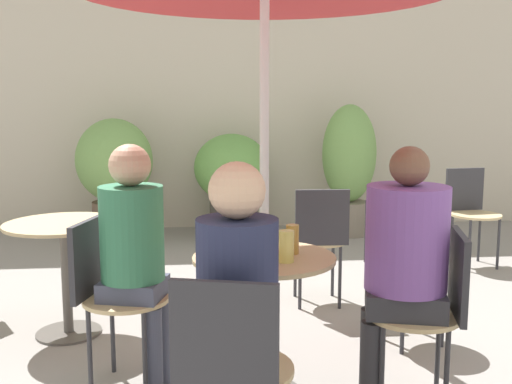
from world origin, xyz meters
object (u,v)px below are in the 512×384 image
object	(u,v)px
beer_glass_1	(244,235)
potted_plant_2	(349,165)
potted_plant_0	(115,170)
bistro_chair_2	(434,302)
beer_glass_3	(286,246)
bistro_chair_4	(470,206)
seated_person_0	(135,244)
bistro_chair_3	(398,258)
beer_glass_0	(292,239)
potted_plant_1	(232,176)
bistro_chair_0	(109,285)
seated_person_2	(402,257)
cafe_table_near	(264,294)
cafe_table_far	(65,251)
beer_glass_2	(241,242)
seated_person_1	(238,291)
bistro_chair_1	(231,362)
bistro_chair_6	(320,234)

from	to	relation	value
beer_glass_1	potted_plant_2	size ratio (longest dim) A/B	0.11
beer_glass_1	potted_plant_0	xyz separation A→B (m)	(-1.10, 3.48, -0.04)
bistro_chair_2	beer_glass_3	world-z (taller)	beer_glass_3
bistro_chair_4	seated_person_0	distance (m)	3.47
bistro_chair_3	beer_glass_0	size ratio (longest dim) A/B	6.05
potted_plant_2	potted_plant_1	bearing A→B (deg)	177.21
beer_glass_3	potted_plant_1	bearing A→B (deg)	90.55
bistro_chair_0	seated_person_2	xyz separation A→B (m)	(1.39, -0.37, 0.21)
seated_person_2	beer_glass_1	size ratio (longest dim) A/B	8.04
bistro_chair_4	potted_plant_1	bearing A→B (deg)	138.55
cafe_table_near	beer_glass_0	size ratio (longest dim) A/B	5.04
cafe_table_far	beer_glass_1	world-z (taller)	beer_glass_1
bistro_chair_2	beer_glass_0	bearing A→B (deg)	-96.03
seated_person_0	seated_person_2	distance (m)	1.29
potted_plant_0	seated_person_0	bearing A→B (deg)	-80.78
seated_person_0	potted_plant_2	xyz separation A→B (m)	(1.95, 3.43, 0.03)
bistro_chair_2	beer_glass_3	distance (m)	0.73
bistro_chair_4	potted_plant_1	size ratio (longest dim) A/B	0.77
beer_glass_0	beer_glass_2	xyz separation A→B (m)	(-0.26, -0.12, 0.02)
bistro_chair_4	bistro_chair_3	bearing A→B (deg)	-133.85
beer_glass_1	seated_person_1	bearing A→B (deg)	-96.15
bistro_chair_1	seated_person_0	size ratio (longest dim) A/B	0.69
bistro_chair_3	bistro_chair_2	bearing A→B (deg)	157.38
bistro_chair_6	beer_glass_3	xyz separation A→B (m)	(-0.44, -1.40, 0.26)
bistro_chair_2	bistro_chair_4	bearing A→B (deg)	166.60
seated_person_0	beer_glass_3	xyz separation A→B (m)	(0.71, -0.28, 0.04)
seated_person_1	beer_glass_2	size ratio (longest dim) A/B	6.88
cafe_table_near	bistro_chair_6	xyz separation A→B (m)	(0.53, 1.28, 0.00)
bistro_chair_0	beer_glass_3	bearing A→B (deg)	-95.57
cafe_table_far	bistro_chair_4	xyz separation A→B (m)	(3.24, 1.36, -0.01)
cafe_table_far	bistro_chair_3	distance (m)	2.02
bistro_chair_2	beer_glass_0	world-z (taller)	bistro_chair_2
bistro_chair_0	seated_person_1	world-z (taller)	seated_person_1
seated_person_1	potted_plant_0	size ratio (longest dim) A/B	0.96
cafe_table_near	potted_plant_2	size ratio (longest dim) A/B	0.50
seated_person_1	beer_glass_2	xyz separation A→B (m)	(0.05, 0.54, 0.06)
beer_glass_3	seated_person_1	bearing A→B (deg)	-116.63
beer_glass_3	potted_plant_2	size ratio (longest dim) A/B	0.10
bistro_chair_0	bistro_chair_1	size ratio (longest dim) A/B	1.00
cafe_table_far	bistro_chair_2	xyz separation A→B (m)	(1.90, -1.13, -0.01)
seated_person_0	beer_glass_2	xyz separation A→B (m)	(0.51, -0.25, 0.06)
cafe_table_near	beer_glass_3	size ratio (longest dim) A/B	4.87
bistro_chair_6	beer_glass_1	world-z (taller)	beer_glass_1
seated_person_0	beer_glass_0	distance (m)	0.78
bistro_chair_6	beer_glass_0	distance (m)	1.33
bistro_chair_0	beer_glass_0	world-z (taller)	bistro_chair_0
bistro_chair_6	seated_person_0	xyz separation A→B (m)	(-1.16, -1.12, 0.22)
bistro_chair_1	bistro_chair_4	xyz separation A→B (m)	(2.31, 3.06, 0.00)
seated_person_1	potted_plant_0	xyz separation A→B (m)	(-1.02, 4.22, 0.00)
cafe_table_near	potted_plant_2	bearing A→B (deg)	69.72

